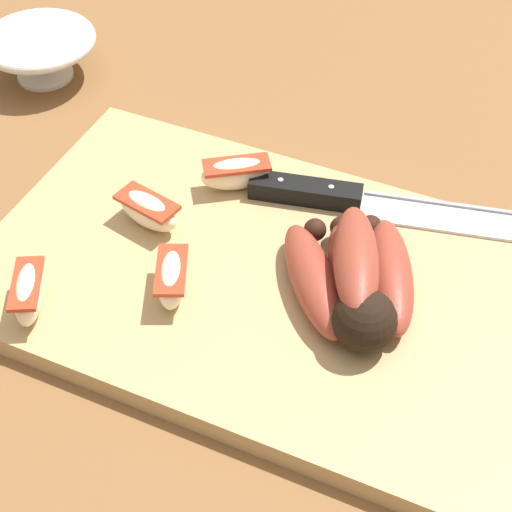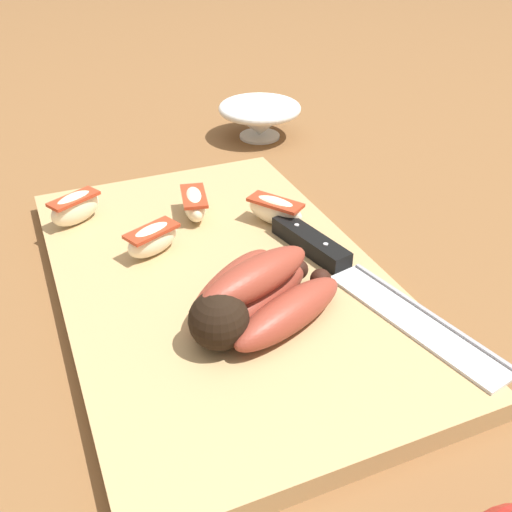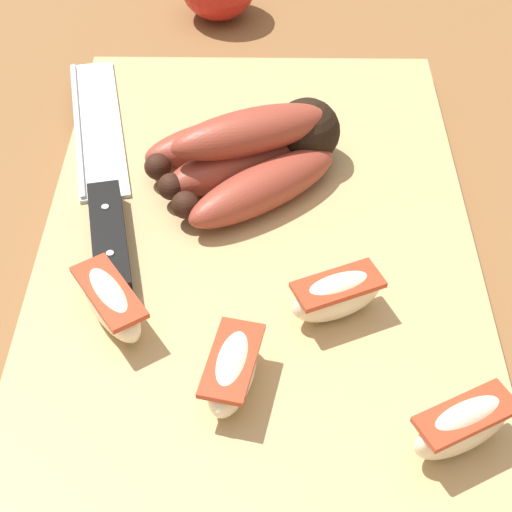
{
  "view_description": "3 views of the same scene",
  "coord_description": "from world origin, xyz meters",
  "px_view_note": "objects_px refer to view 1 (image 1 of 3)",
  "views": [
    {
      "loc": [
        0.18,
        -0.41,
        0.51
      ],
      "look_at": [
        -0.01,
        0.0,
        0.05
      ],
      "focal_mm": 58.05,
      "sensor_mm": 36.0,
      "label": 1
    },
    {
      "loc": [
        0.44,
        -0.14,
        0.34
      ],
      "look_at": [
        0.02,
        0.04,
        0.05
      ],
      "focal_mm": 42.12,
      "sensor_mm": 36.0,
      "label": 2
    },
    {
      "loc": [
        -0.39,
        0.01,
        0.4
      ],
      "look_at": [
        -0.03,
        0.01,
        0.04
      ],
      "focal_mm": 56.82,
      "sensor_mm": 36.0,
      "label": 3
    }
  ],
  "objects_px": {
    "chefs_knife": "(360,201)",
    "apple_wedge_middle": "(29,293)",
    "banana_bunch": "(354,280)",
    "apple_wedge_near": "(172,278)",
    "apple_wedge_extra": "(237,173)",
    "apple_wedge_far": "(148,210)",
    "ceramic_bowl": "(41,52)"
  },
  "relations": [
    {
      "from": "chefs_knife",
      "to": "apple_wedge_middle",
      "type": "bearing_deg",
      "value": -131.89
    },
    {
      "from": "banana_bunch",
      "to": "chefs_knife",
      "type": "xyz_separation_m",
      "value": [
        -0.03,
        0.1,
        -0.02
      ]
    },
    {
      "from": "banana_bunch",
      "to": "apple_wedge_middle",
      "type": "xyz_separation_m",
      "value": [
        -0.23,
        -0.11,
        -0.0
      ]
    },
    {
      "from": "banana_bunch",
      "to": "apple_wedge_near",
      "type": "distance_m",
      "value": 0.14
    },
    {
      "from": "apple_wedge_extra",
      "to": "banana_bunch",
      "type": "bearing_deg",
      "value": -30.9
    },
    {
      "from": "apple_wedge_near",
      "to": "apple_wedge_extra",
      "type": "relative_size",
      "value": 0.95
    },
    {
      "from": "apple_wedge_far",
      "to": "ceramic_bowl",
      "type": "bearing_deg",
      "value": 142.6
    },
    {
      "from": "apple_wedge_near",
      "to": "apple_wedge_far",
      "type": "relative_size",
      "value": 0.98
    },
    {
      "from": "apple_wedge_middle",
      "to": "apple_wedge_extra",
      "type": "relative_size",
      "value": 0.94
    },
    {
      "from": "apple_wedge_far",
      "to": "apple_wedge_extra",
      "type": "bearing_deg",
      "value": 56.73
    },
    {
      "from": "apple_wedge_middle",
      "to": "apple_wedge_far",
      "type": "bearing_deg",
      "value": 73.3
    },
    {
      "from": "chefs_knife",
      "to": "apple_wedge_extra",
      "type": "relative_size",
      "value": 4.24
    },
    {
      "from": "ceramic_bowl",
      "to": "chefs_knife",
      "type": "bearing_deg",
      "value": -11.77
    },
    {
      "from": "apple_wedge_near",
      "to": "apple_wedge_extra",
      "type": "distance_m",
      "value": 0.14
    },
    {
      "from": "ceramic_bowl",
      "to": "apple_wedge_extra",
      "type": "bearing_deg",
      "value": -20.04
    },
    {
      "from": "banana_bunch",
      "to": "apple_wedge_extra",
      "type": "relative_size",
      "value": 2.3
    },
    {
      "from": "banana_bunch",
      "to": "apple_wedge_extra",
      "type": "xyz_separation_m",
      "value": [
        -0.14,
        0.08,
        -0.01
      ]
    },
    {
      "from": "banana_bunch",
      "to": "apple_wedge_middle",
      "type": "bearing_deg",
      "value": -153.53
    },
    {
      "from": "banana_bunch",
      "to": "apple_wedge_near",
      "type": "xyz_separation_m",
      "value": [
        -0.13,
        -0.05,
        -0.01
      ]
    },
    {
      "from": "apple_wedge_extra",
      "to": "ceramic_bowl",
      "type": "relative_size",
      "value": 0.54
    },
    {
      "from": "apple_wedge_extra",
      "to": "ceramic_bowl",
      "type": "bearing_deg",
      "value": 159.96
    },
    {
      "from": "banana_bunch",
      "to": "apple_wedge_far",
      "type": "distance_m",
      "value": 0.19
    },
    {
      "from": "chefs_knife",
      "to": "apple_wedge_near",
      "type": "xyz_separation_m",
      "value": [
        -0.1,
        -0.16,
        0.01
      ]
    },
    {
      "from": "banana_bunch",
      "to": "apple_wedge_near",
      "type": "relative_size",
      "value": 2.43
    },
    {
      "from": "apple_wedge_middle",
      "to": "ceramic_bowl",
      "type": "distance_m",
      "value": 0.36
    },
    {
      "from": "chefs_knife",
      "to": "ceramic_bowl",
      "type": "bearing_deg",
      "value": 168.23
    },
    {
      "from": "apple_wedge_extra",
      "to": "ceramic_bowl",
      "type": "xyz_separation_m",
      "value": [
        -0.28,
        0.1,
        -0.01
      ]
    },
    {
      "from": "apple_wedge_far",
      "to": "ceramic_bowl",
      "type": "height_order",
      "value": "same"
    },
    {
      "from": "apple_wedge_near",
      "to": "ceramic_bowl",
      "type": "height_order",
      "value": "same"
    },
    {
      "from": "banana_bunch",
      "to": "apple_wedge_extra",
      "type": "height_order",
      "value": "banana_bunch"
    },
    {
      "from": "chefs_knife",
      "to": "ceramic_bowl",
      "type": "xyz_separation_m",
      "value": [
        -0.39,
        0.08,
        0.0
      ]
    },
    {
      "from": "banana_bunch",
      "to": "ceramic_bowl",
      "type": "distance_m",
      "value": 0.46
    }
  ]
}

